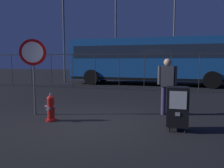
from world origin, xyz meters
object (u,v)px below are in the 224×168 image
bus_near (150,59)px  street_light_far_left (116,24)px  pedestrian (167,83)px  street_light_near_left (174,25)px  bus_far (183,59)px  newspaper_box_primary (177,106)px  stop_sign (33,61)px  fire_hydrant (51,108)px  street_light_near_right (64,26)px

bus_near → street_light_far_left: (-2.99, 2.74, 2.83)m
pedestrian → street_light_near_left: (0.39, 13.35, 3.70)m
bus_far → bus_near: bearing=-126.8°
pedestrian → bus_far: size_ratio=0.16×
newspaper_box_primary → stop_sign: bearing=173.0°
stop_sign → bus_far: size_ratio=0.21×
pedestrian → bus_near: bearing=98.3°
bus_far → street_light_far_left: 6.29m
street_light_far_left → fire_hydrant: bearing=-84.5°
bus_near → bus_far: same height
street_light_near_left → pedestrian: bearing=-91.7°
stop_sign → pedestrian: stop_sign is taller
pedestrian → street_light_near_left: bearing=88.3°
street_light_far_left → stop_sign: bearing=-88.1°
street_light_near_right → bus_far: bearing=25.4°
bus_near → newspaper_box_primary: bearing=-80.0°
fire_hydrant → street_light_near_right: street_light_near_right is taller
street_light_far_left → bus_near: bearing=-42.5°
bus_near → street_light_far_left: size_ratio=1.33×
bus_far → street_light_near_left: 3.13m
pedestrian → bus_near: size_ratio=0.16×
fire_hydrant → newspaper_box_primary: newspaper_box_primary is taller
newspaper_box_primary → bus_near: bearing=98.5°
street_light_near_left → street_light_far_left: (-4.58, -2.39, -0.11)m
fire_hydrant → street_light_near_right: 11.54m
stop_sign → pedestrian: size_ratio=1.34×
stop_sign → street_light_near_right: bearing=111.6°
newspaper_box_primary → pedestrian: (-0.25, 1.47, 0.38)m
fire_hydrant → bus_near: size_ratio=0.07×
bus_far → newspaper_box_primary: bearing=-102.2°
stop_sign → bus_near: 9.56m
bus_far → street_light_far_left: street_light_far_left is taller
stop_sign → street_light_far_left: bearing=91.9°
bus_far → street_light_near_right: size_ratio=1.53×
fire_hydrant → pedestrian: (2.99, 1.45, 0.60)m
bus_near → street_light_far_left: street_light_far_left is taller
fire_hydrant → newspaper_box_primary: bearing=-0.4°
street_light_near_right → street_light_far_left: (3.34, 2.49, 0.46)m
street_light_far_left → newspaper_box_primary: bearing=-70.4°
bus_far → street_light_near_left: bearing=128.8°
fire_hydrant → street_light_near_left: (3.38, 14.81, 4.30)m
fire_hydrant → stop_sign: bearing=149.2°
fire_hydrant → pedestrian: size_ratio=0.45×
newspaper_box_primary → bus_near: 9.87m
fire_hydrant → bus_far: bus_far is taller
stop_sign → pedestrian: bearing=14.4°
newspaper_box_primary → street_light_far_left: (-4.44, 12.44, 3.97)m
newspaper_box_primary → bus_near: size_ratio=0.10×
bus_far → street_light_near_left: (-0.79, 0.73, 2.94)m
bus_near → bus_far: 5.00m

